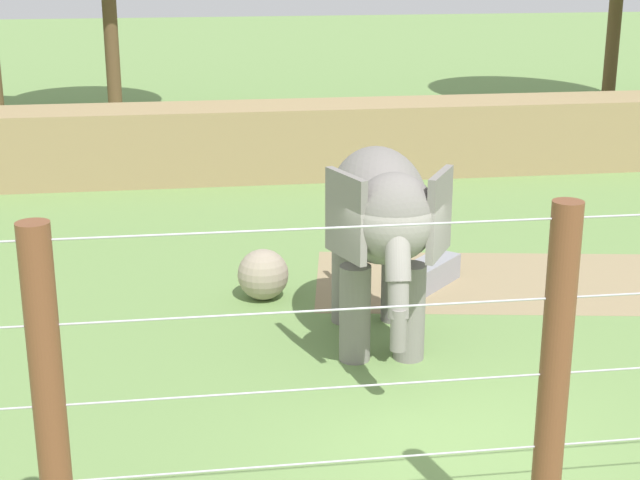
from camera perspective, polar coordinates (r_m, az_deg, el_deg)
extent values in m
plane|color=#6B8E4C|center=(12.27, 6.80, -10.87)|extent=(120.00, 120.00, 0.00)
cube|color=#937F5B|center=(17.25, 10.15, -2.38)|extent=(6.62, 4.10, 0.01)
cube|color=#997F56|center=(24.19, -1.04, 5.86)|extent=(36.00, 1.80, 1.78)
cylinder|color=gray|center=(13.83, 5.25, -4.20)|extent=(0.44, 0.44, 1.40)
cylinder|color=gray|center=(13.74, 2.05, -4.29)|extent=(0.44, 0.44, 1.40)
cylinder|color=gray|center=(15.16, 4.43, -2.19)|extent=(0.44, 0.44, 1.40)
cylinder|color=gray|center=(15.07, 1.52, -2.26)|extent=(0.44, 0.44, 1.40)
ellipsoid|color=gray|center=(14.01, 3.40, 2.11)|extent=(1.60, 2.71, 1.61)
ellipsoid|color=gray|center=(12.38, 4.34, 1.34)|extent=(1.18, 1.08, 1.16)
cube|color=gray|center=(12.57, 6.99, 1.51)|extent=(0.53, 0.84, 1.10)
cube|color=gray|center=(12.40, 1.52, 1.42)|extent=(0.41, 0.88, 1.10)
cylinder|color=gray|center=(12.09, 4.57, -1.12)|extent=(0.36, 0.51, 0.63)
cylinder|color=gray|center=(12.13, 4.60, -3.28)|extent=(0.29, 0.37, 0.59)
cylinder|color=gray|center=(12.21, 4.60, -5.22)|extent=(0.22, 0.22, 0.55)
cylinder|color=gray|center=(15.43, 2.74, 3.20)|extent=(0.12, 0.31, 0.80)
sphere|color=gray|center=(16.10, -3.34, -2.02)|extent=(0.84, 0.84, 0.84)
cylinder|color=brown|center=(8.56, -15.38, -10.86)|extent=(0.27, 0.27, 3.67)
cylinder|color=brown|center=(9.06, 13.42, -9.06)|extent=(0.27, 0.27, 3.67)
cylinder|color=#B7B7BC|center=(9.19, 11.80, -11.77)|extent=(9.22, 0.02, 0.02)
cylinder|color=#B7B7BC|center=(8.86, 12.09, -7.72)|extent=(9.22, 0.02, 0.02)
cylinder|color=#B7B7BC|center=(8.59, 12.39, -3.40)|extent=(9.22, 0.02, 0.02)
cylinder|color=#B7B7BC|center=(8.36, 12.71, 1.19)|extent=(9.22, 0.02, 0.02)
cube|color=gray|center=(16.81, 6.35, -1.97)|extent=(1.32, 1.36, 0.44)
cylinder|color=brown|center=(31.16, -12.10, 11.54)|extent=(0.44, 0.44, 5.44)
cylinder|color=brown|center=(33.96, 16.76, 11.48)|extent=(0.44, 0.44, 5.22)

